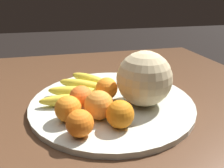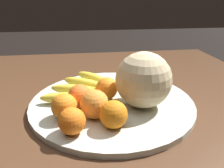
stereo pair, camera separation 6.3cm
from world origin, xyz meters
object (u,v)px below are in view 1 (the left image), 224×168
at_px(orange_front_left, 99,105).
at_px(orange_top_small, 81,98).
at_px(orange_mid_center, 120,114).
at_px(kitchen_table, 90,122).
at_px(fruit_bowl, 112,102).
at_px(orange_back_right, 80,123).
at_px(orange_front_right, 107,88).
at_px(melon, 144,79).
at_px(orange_back_left, 68,109).
at_px(banana_bunch, 81,88).

relative_size(orange_front_left, orange_top_small, 1.12).
bearing_deg(orange_mid_center, kitchen_table, 103.38).
bearing_deg(fruit_bowl, kitchen_table, 138.84).
bearing_deg(orange_back_right, orange_front_right, 59.75).
xyz_separation_m(melon, orange_top_small, (-0.17, 0.01, -0.04)).
distance_m(orange_back_left, orange_back_right, 0.07).
distance_m(fruit_bowl, orange_back_left, 0.16).
relative_size(orange_front_left, orange_front_right, 1.12).
bearing_deg(orange_front_right, orange_back_right, -120.25).
bearing_deg(orange_front_left, kitchen_table, 92.35).
xyz_separation_m(melon, orange_back_right, (-0.19, -0.11, -0.05)).
bearing_deg(banana_bunch, melon, 174.10).
height_order(fruit_bowl, orange_mid_center, orange_mid_center).
height_order(orange_mid_center, orange_back_left, same).
distance_m(banana_bunch, orange_mid_center, 0.22).
bearing_deg(kitchen_table, orange_back_right, -102.95).
bearing_deg(orange_back_right, orange_front_left, 48.90).
xyz_separation_m(kitchen_table, orange_front_left, (0.01, -0.15, 0.14)).
relative_size(orange_front_left, orange_back_right, 1.19).
height_order(kitchen_table, orange_mid_center, orange_mid_center).
distance_m(fruit_bowl, orange_top_small, 0.11).
bearing_deg(orange_back_left, orange_front_left, -4.87).
xyz_separation_m(orange_front_left, orange_back_left, (-0.08, 0.01, -0.00)).
bearing_deg(banana_bunch, orange_back_left, 100.46).
relative_size(fruit_bowl, orange_front_left, 6.50).
relative_size(kitchen_table, orange_front_right, 20.12).
bearing_deg(melon, orange_mid_center, -134.61).
bearing_deg(orange_back_right, kitchen_table, 77.05).
bearing_deg(banana_bunch, kitchen_table, -172.89).
bearing_deg(orange_back_right, orange_back_left, 107.11).
height_order(kitchen_table, fruit_bowl, fruit_bowl).
distance_m(fruit_bowl, orange_front_left, 0.12).
relative_size(melon, orange_front_right, 2.34).
height_order(orange_back_right, orange_top_small, orange_top_small).
bearing_deg(orange_front_right, fruit_bowl, -39.74).
xyz_separation_m(melon, orange_front_left, (-0.14, -0.05, -0.04)).
bearing_deg(melon, orange_front_left, -160.94).
distance_m(fruit_bowl, melon, 0.12).
distance_m(orange_back_left, orange_top_small, 0.07).
height_order(orange_front_right, orange_top_small, same).
height_order(orange_front_right, orange_mid_center, same).
xyz_separation_m(fruit_bowl, orange_top_small, (-0.09, -0.03, 0.04)).
distance_m(kitchen_table, orange_mid_center, 0.24).
xyz_separation_m(orange_back_left, orange_top_small, (0.04, 0.05, -0.00)).
distance_m(orange_front_left, orange_front_right, 0.11).
distance_m(orange_front_right, orange_mid_center, 0.15).
bearing_deg(kitchen_table, banana_bunch, 159.66).
relative_size(orange_back_left, orange_top_small, 1.00).
bearing_deg(orange_back_right, orange_mid_center, 7.54).
bearing_deg(orange_back_left, orange_top_small, 54.69).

